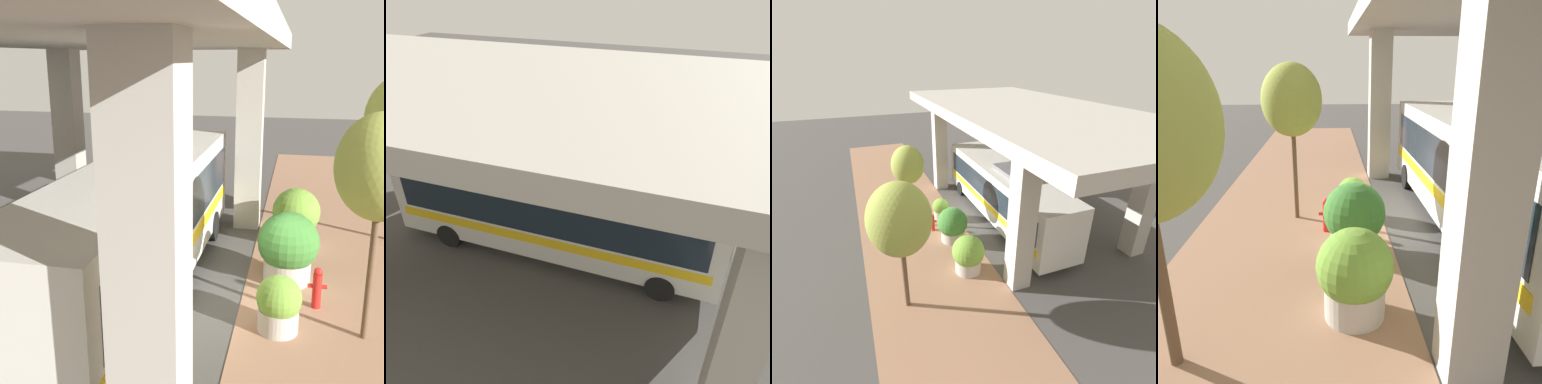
% 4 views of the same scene
% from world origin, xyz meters
% --- Properties ---
extents(ground_plane, '(80.00, 80.00, 0.00)m').
position_xyz_m(ground_plane, '(0.00, 0.00, 0.00)').
color(ground_plane, '#474442').
rests_on(ground_plane, ground).
extents(sidewalk_strip, '(6.00, 40.00, 0.02)m').
position_xyz_m(sidewalk_strip, '(-3.00, 0.00, 0.01)').
color(sidewalk_strip, '#936B51').
rests_on(sidewalk_strip, ground).
extents(overpass, '(9.40, 19.89, 6.98)m').
position_xyz_m(overpass, '(4.00, 0.00, 6.14)').
color(overpass, '#ADA89E').
rests_on(overpass, ground).
extents(bus, '(2.67, 12.26, 3.69)m').
position_xyz_m(bus, '(2.68, -0.23, 2.00)').
color(bus, silver).
rests_on(bus, ground).
extents(fire_hydrant, '(0.47, 0.23, 1.09)m').
position_xyz_m(fire_hydrant, '(-1.87, -0.14, 0.55)').
color(fire_hydrant, red).
rests_on(fire_hydrant, ground).
extents(planter_front, '(1.69, 1.69, 2.01)m').
position_xyz_m(planter_front, '(-1.09, -1.52, 1.00)').
color(planter_front, '#ADA89E').
rests_on(planter_front, ground).
extents(planter_middle, '(1.56, 1.56, 1.94)m').
position_xyz_m(planter_middle, '(-1.27, -4.35, 0.98)').
color(planter_middle, '#ADA89E').
rests_on(planter_middle, ground).
extents(planter_back, '(1.03, 1.03, 1.36)m').
position_xyz_m(planter_back, '(-0.98, 1.14, 0.68)').
color(planter_back, '#ADA89E').
rests_on(planter_back, ground).
extents(street_tree_far, '(1.88, 1.88, 5.05)m').
position_xyz_m(street_tree_far, '(-2.88, 1.03, 3.90)').
color(street_tree_far, brown).
rests_on(street_tree_far, ground).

